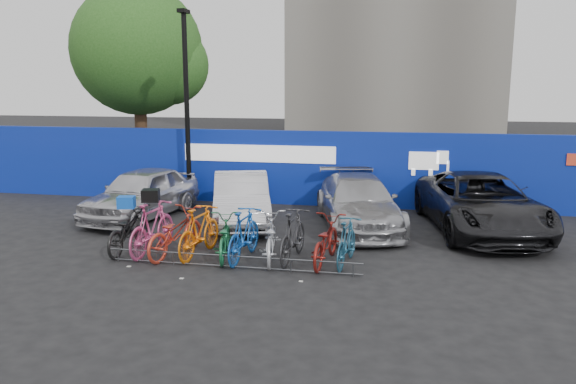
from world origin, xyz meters
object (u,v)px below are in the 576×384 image
(bike_2, at_px, (175,233))
(car_2, at_px, (358,202))
(bike_1, at_px, (152,228))
(bike_rack, at_px, (231,261))
(car_3, at_px, (481,203))
(bike_5, at_px, (244,235))
(bike_0, at_px, (128,230))
(car_1, at_px, (241,199))
(bike_7, at_px, (293,236))
(bike_6, at_px, (270,238))
(bike_4, at_px, (224,237))
(tree, at_px, (143,53))
(car_0, at_px, (142,193))
(lamppost, at_px, (187,103))
(bike_3, at_px, (199,232))
(bike_9, at_px, (347,242))
(bike_8, at_px, (325,241))

(bike_2, bearing_deg, car_2, -125.64)
(bike_1, bearing_deg, car_2, -138.66)
(bike_rack, height_order, bike_1, bike_1)
(car_3, xyz_separation_m, bike_5, (-5.49, -3.58, -0.18))
(bike_5, bearing_deg, bike_0, 2.35)
(bike_2, height_order, bike_5, bike_5)
(car_1, height_order, bike_7, car_1)
(bike_6, bearing_deg, bike_4, -8.17)
(tree, relative_size, car_0, 1.81)
(lamppost, xyz_separation_m, bike_1, (1.11, -5.29, -2.66))
(lamppost, xyz_separation_m, bike_3, (2.25, -5.29, -2.69))
(bike_7, bearing_deg, tree, -45.71)
(car_0, bearing_deg, lamppost, 80.91)
(bike_2, distance_m, bike_9, 3.90)
(bike_rack, bearing_deg, car_3, 36.94)
(lamppost, xyz_separation_m, bike_6, (3.89, -5.28, -2.76))
(bike_6, bearing_deg, bike_3, -10.23)
(bike_1, bearing_deg, bike_4, -176.63)
(bike_4, bearing_deg, bike_6, 170.03)
(car_1, distance_m, bike_8, 4.19)
(car_0, xyz_separation_m, car_3, (9.49, 0.28, 0.03))
(car_3, relative_size, bike_8, 2.82)
(bike_4, distance_m, bike_8, 2.29)
(car_0, xyz_separation_m, bike_1, (1.79, -3.23, -0.12))
(bike_4, bearing_deg, car_1, -93.77)
(bike_8, xyz_separation_m, bike_9, (0.46, -0.02, 0.00))
(bike_8, bearing_deg, bike_1, 6.65)
(car_2, xyz_separation_m, bike_2, (-3.90, -3.42, -0.15))
(tree, bearing_deg, car_0, -66.72)
(bike_rack, relative_size, bike_2, 2.74)
(tree, relative_size, bike_4, 4.26)
(car_0, distance_m, bike_7, 5.98)
(bike_1, relative_size, bike_5, 1.06)
(lamppost, height_order, bike_1, lamppost)
(bike_7, height_order, bike_8, bike_7)
(bike_8, bearing_deg, bike_7, 1.87)
(bike_0, height_order, bike_1, bike_1)
(car_1, height_order, bike_5, car_1)
(car_0, bearing_deg, car_2, 10.49)
(car_0, xyz_separation_m, bike_2, (2.38, -3.29, -0.20))
(tree, height_order, bike_6, tree)
(bike_5, bearing_deg, bike_7, -167.37)
(bike_3, relative_size, bike_9, 1.12)
(bike_rack, relative_size, car_1, 1.33)
(bike_6, bearing_deg, bike_7, 176.21)
(lamppost, xyz_separation_m, car_3, (8.81, -1.78, -2.51))
(tree, height_order, bike_3, tree)
(bike_0, xyz_separation_m, bike_2, (1.21, -0.10, 0.02))
(car_2, xyz_separation_m, bike_1, (-4.49, -3.35, -0.08))
(bike_1, bearing_deg, lamppost, -73.62)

